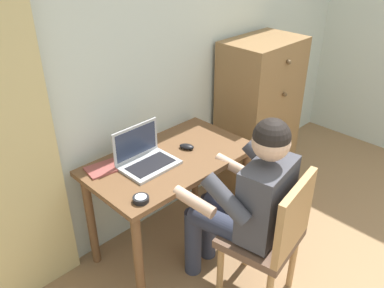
{
  "coord_description": "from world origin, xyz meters",
  "views": [
    {
      "loc": [
        -1.76,
        0.17,
        2.07
      ],
      "look_at": [
        -0.22,
        1.72,
        0.84
      ],
      "focal_mm": 37.24,
      "sensor_mm": 36.0,
      "label": 1
    }
  ],
  "objects_px": {
    "person_seated": "(246,197)",
    "laptop": "(145,157)",
    "desk": "(170,173)",
    "computer_mouse": "(187,147)",
    "desk_clock": "(141,199)",
    "dresser": "(258,115)",
    "chair": "(272,235)",
    "notebook_pad": "(104,168)"
  },
  "relations": [
    {
      "from": "computer_mouse",
      "to": "desk",
      "type": "bearing_deg",
      "value": 157.28
    },
    {
      "from": "desk",
      "to": "computer_mouse",
      "type": "xyz_separation_m",
      "value": [
        0.16,
        0.01,
        0.13
      ]
    },
    {
      "from": "desk",
      "to": "notebook_pad",
      "type": "xyz_separation_m",
      "value": [
        -0.38,
        0.18,
        0.12
      ]
    },
    {
      "from": "person_seated",
      "to": "notebook_pad",
      "type": "relative_size",
      "value": 5.78
    },
    {
      "from": "dresser",
      "to": "notebook_pad",
      "type": "bearing_deg",
      "value": 176.96
    },
    {
      "from": "laptop",
      "to": "computer_mouse",
      "type": "bearing_deg",
      "value": -8.29
    },
    {
      "from": "computer_mouse",
      "to": "desk_clock",
      "type": "xyz_separation_m",
      "value": [
        -0.57,
        -0.23,
        -0.0
      ]
    },
    {
      "from": "dresser",
      "to": "notebook_pad",
      "type": "relative_size",
      "value": 6.09
    },
    {
      "from": "desk",
      "to": "chair",
      "type": "relative_size",
      "value": 1.21
    },
    {
      "from": "computer_mouse",
      "to": "desk_clock",
      "type": "distance_m",
      "value": 0.62
    },
    {
      "from": "desk",
      "to": "computer_mouse",
      "type": "relative_size",
      "value": 10.83
    },
    {
      "from": "laptop",
      "to": "computer_mouse",
      "type": "relative_size",
      "value": 3.43
    },
    {
      "from": "chair",
      "to": "dresser",
      "type": "bearing_deg",
      "value": 40.89
    },
    {
      "from": "person_seated",
      "to": "computer_mouse",
      "type": "xyz_separation_m",
      "value": [
        0.09,
        0.58,
        0.06
      ]
    },
    {
      "from": "person_seated",
      "to": "computer_mouse",
      "type": "bearing_deg",
      "value": 81.28
    },
    {
      "from": "dresser",
      "to": "computer_mouse",
      "type": "xyz_separation_m",
      "value": [
        -0.93,
        -0.1,
        0.11
      ]
    },
    {
      "from": "person_seated",
      "to": "laptop",
      "type": "relative_size",
      "value": 3.54
    },
    {
      "from": "laptop",
      "to": "notebook_pad",
      "type": "height_order",
      "value": "laptop"
    },
    {
      "from": "desk",
      "to": "laptop",
      "type": "height_order",
      "value": "laptop"
    },
    {
      "from": "person_seated",
      "to": "laptop",
      "type": "height_order",
      "value": "person_seated"
    },
    {
      "from": "dresser",
      "to": "laptop",
      "type": "height_order",
      "value": "dresser"
    },
    {
      "from": "laptop",
      "to": "notebook_pad",
      "type": "relative_size",
      "value": 1.63
    },
    {
      "from": "computer_mouse",
      "to": "desk_clock",
      "type": "height_order",
      "value": "computer_mouse"
    },
    {
      "from": "dresser",
      "to": "person_seated",
      "type": "height_order",
      "value": "dresser"
    },
    {
      "from": "desk",
      "to": "person_seated",
      "type": "bearing_deg",
      "value": -83.29
    },
    {
      "from": "desk",
      "to": "desk_clock",
      "type": "xyz_separation_m",
      "value": [
        -0.42,
        -0.23,
        0.13
      ]
    },
    {
      "from": "desk",
      "to": "chair",
      "type": "xyz_separation_m",
      "value": [
        0.09,
        -0.75,
        -0.11
      ]
    },
    {
      "from": "laptop",
      "to": "desk_clock",
      "type": "relative_size",
      "value": 3.81
    },
    {
      "from": "dresser",
      "to": "desk",
      "type": "bearing_deg",
      "value": -174.47
    },
    {
      "from": "laptop",
      "to": "desk_clock",
      "type": "height_order",
      "value": "laptop"
    },
    {
      "from": "desk",
      "to": "chair",
      "type": "distance_m",
      "value": 0.77
    },
    {
      "from": "dresser",
      "to": "desk_clock",
      "type": "distance_m",
      "value": 1.54
    },
    {
      "from": "laptop",
      "to": "person_seated",
      "type": "bearing_deg",
      "value": -69.88
    },
    {
      "from": "person_seated",
      "to": "notebook_pad",
      "type": "xyz_separation_m",
      "value": [
        -0.45,
        0.75,
        0.05
      ]
    },
    {
      "from": "desk",
      "to": "chair",
      "type": "bearing_deg",
      "value": -82.82
    },
    {
      "from": "person_seated",
      "to": "desk_clock",
      "type": "height_order",
      "value": "person_seated"
    },
    {
      "from": "desk",
      "to": "laptop",
      "type": "relative_size",
      "value": 3.16
    },
    {
      "from": "dresser",
      "to": "computer_mouse",
      "type": "height_order",
      "value": "dresser"
    },
    {
      "from": "chair",
      "to": "notebook_pad",
      "type": "relative_size",
      "value": 4.27
    },
    {
      "from": "desk",
      "to": "dresser",
      "type": "height_order",
      "value": "dresser"
    },
    {
      "from": "laptop",
      "to": "desk_clock",
      "type": "xyz_separation_m",
      "value": [
        -0.26,
        -0.28,
        -0.04
      ]
    },
    {
      "from": "dresser",
      "to": "chair",
      "type": "xyz_separation_m",
      "value": [
        -0.99,
        -0.86,
        -0.13
      ]
    }
  ]
}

